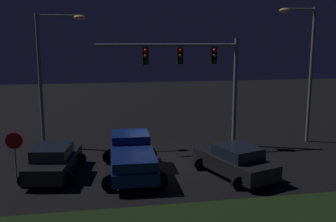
# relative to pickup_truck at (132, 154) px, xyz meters

# --- Properties ---
(ground_plane) EXTENTS (80.00, 80.00, 0.00)m
(ground_plane) POSITION_rel_pickup_truck_xyz_m (1.31, 1.50, -1.00)
(ground_plane) COLOR black
(pickup_truck) EXTENTS (2.97, 5.45, 1.80)m
(pickup_truck) POSITION_rel_pickup_truck_xyz_m (0.00, 0.00, 0.00)
(pickup_truck) COLOR navy
(pickup_truck) RESTS_ON ground_plane
(car_sedan) EXTENTS (3.34, 4.74, 1.51)m
(car_sedan) POSITION_rel_pickup_truck_xyz_m (4.77, -1.20, -0.26)
(car_sedan) COLOR black
(car_sedan) RESTS_ON ground_plane
(car_sedan_far) EXTENTS (2.90, 4.62, 1.51)m
(car_sedan_far) POSITION_rel_pickup_truck_xyz_m (-3.66, 0.41, -0.26)
(car_sedan_far) COLOR black
(car_sedan_far) RESTS_ON ground_plane
(traffic_signal_gantry) EXTENTS (8.32, 0.56, 6.50)m
(traffic_signal_gantry) POSITION_rel_pickup_truck_xyz_m (4.15, 4.05, 3.90)
(traffic_signal_gantry) COLOR slate
(traffic_signal_gantry) RESTS_ON ground_plane
(street_lamp_left) EXTENTS (2.85, 0.44, 7.92)m
(street_lamp_left) POSITION_rel_pickup_truck_xyz_m (-4.23, 5.72, 4.03)
(street_lamp_left) COLOR slate
(street_lamp_left) RESTS_ON ground_plane
(street_lamp_right) EXTENTS (2.41, 0.44, 8.36)m
(street_lamp_right) POSITION_rel_pickup_truck_xyz_m (11.09, 4.17, 4.23)
(street_lamp_right) COLOR slate
(street_lamp_right) RESTS_ON ground_plane
(stop_sign) EXTENTS (0.76, 0.08, 2.23)m
(stop_sign) POSITION_rel_pickup_truck_xyz_m (-5.35, 0.23, 0.56)
(stop_sign) COLOR slate
(stop_sign) RESTS_ON ground_plane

